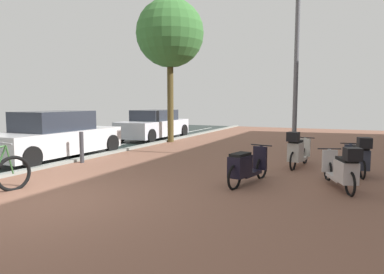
% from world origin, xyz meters
% --- Properties ---
extents(ground, '(21.00, 40.00, 0.13)m').
position_xyz_m(ground, '(1.43, 0.00, -0.02)').
color(ground, black).
extents(scooter_near, '(0.59, 1.73, 1.03)m').
position_xyz_m(scooter_near, '(3.80, 5.33, 0.46)').
color(scooter_near, black).
rests_on(scooter_near, ground).
extents(scooter_mid, '(0.67, 1.80, 0.82)m').
position_xyz_m(scooter_mid, '(3.06, 2.87, 0.39)').
color(scooter_mid, black).
rests_on(scooter_mid, ground).
extents(scooter_far, '(0.89, 1.74, 0.95)m').
position_xyz_m(scooter_far, '(4.97, 3.23, 0.43)').
color(scooter_far, black).
rests_on(scooter_far, ground).
extents(scooter_extra, '(0.70, 1.77, 0.99)m').
position_xyz_m(scooter_extra, '(5.29, 4.93, 0.44)').
color(scooter_extra, black).
rests_on(scooter_extra, ground).
extents(parked_car_near, '(1.82, 4.45, 1.48)m').
position_xyz_m(parked_car_near, '(-3.38, 3.88, 0.68)').
color(parked_car_near, silver).
rests_on(parked_car_near, ground).
extents(parked_car_far, '(1.79, 4.26, 1.39)m').
position_xyz_m(parked_car_far, '(-3.47, 10.10, 0.66)').
color(parked_car_far, silver).
rests_on(parked_car_far, ground).
extents(lamp_post, '(0.20, 0.52, 5.21)m').
position_xyz_m(lamp_post, '(3.49, 6.88, 2.92)').
color(lamp_post, slate).
rests_on(lamp_post, ground).
extents(street_tree, '(2.93, 2.93, 6.19)m').
position_xyz_m(street_tree, '(-2.16, 9.30, 4.69)').
color(street_tree, brown).
rests_on(street_tree, ground).
extents(bollard_far, '(0.12, 0.12, 0.91)m').
position_xyz_m(bollard_far, '(-2.05, 3.54, 0.45)').
color(bollard_far, '#38383D').
rests_on(bollard_far, ground).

